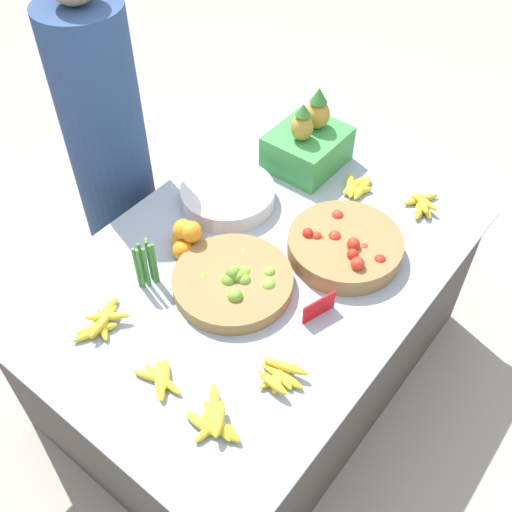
{
  "coord_description": "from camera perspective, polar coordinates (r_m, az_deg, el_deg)",
  "views": [
    {
      "loc": [
        -1.17,
        -0.92,
        2.34
      ],
      "look_at": [
        0.0,
        0.0,
        0.74
      ],
      "focal_mm": 42.0,
      "sensor_mm": 36.0,
      "label": 1
    }
  ],
  "objects": [
    {
      "name": "market_table",
      "position": [
        2.49,
        -0.0,
        -6.17
      ],
      "size": [
        1.69,
        1.19,
        0.69
      ],
      "color": "#4C4742",
      "rests_on": "ground_plane"
    },
    {
      "name": "tomato_basket",
      "position": [
        2.26,
        8.43,
        0.98
      ],
      "size": [
        0.43,
        0.43,
        0.12
      ],
      "color": "olive",
      "rests_on": "market_table"
    },
    {
      "name": "veg_bundle",
      "position": [
        2.14,
        -10.38,
        -0.77
      ],
      "size": [
        0.07,
        0.05,
        0.19
      ],
      "color": "#4C8E42",
      "rests_on": "market_table"
    },
    {
      "name": "orange_pile",
      "position": [
        2.27,
        -6.66,
        1.91
      ],
      "size": [
        0.17,
        0.14,
        0.14
      ],
      "color": "orange",
      "rests_on": "market_table"
    },
    {
      "name": "banana_bunch_front_right",
      "position": [
        1.92,
        2.27,
        -11.26
      ],
      "size": [
        0.16,
        0.17,
        0.05
      ],
      "color": "yellow",
      "rests_on": "market_table"
    },
    {
      "name": "ground_plane",
      "position": [
        2.78,
        -0.0,
        -10.42
      ],
      "size": [
        12.0,
        12.0,
        0.0
      ],
      "primitive_type": "plane",
      "color": "#ADA599"
    },
    {
      "name": "banana_bunch_front_left",
      "position": [
        2.1,
        -14.54,
        -6.19
      ],
      "size": [
        0.23,
        0.14,
        0.05
      ],
      "color": "yellow",
      "rests_on": "market_table"
    },
    {
      "name": "metal_bowl",
      "position": [
        2.45,
        -2.69,
        5.82
      ],
      "size": [
        0.38,
        0.38,
        0.07
      ],
      "color": "silver",
      "rests_on": "market_table"
    },
    {
      "name": "banana_bunch_middle_right",
      "position": [
        1.84,
        -3.98,
        -15.45
      ],
      "size": [
        0.18,
        0.19,
        0.06
      ],
      "color": "yellow",
      "rests_on": "market_table"
    },
    {
      "name": "banana_bunch_middle_left",
      "position": [
        2.55,
        9.52,
        6.47
      ],
      "size": [
        0.17,
        0.15,
        0.04
      ],
      "color": "yellow",
      "rests_on": "market_table"
    },
    {
      "name": "lime_bowl",
      "position": [
        2.13,
        -2.12,
        -2.46
      ],
      "size": [
        0.43,
        0.43,
        0.1
      ],
      "color": "olive",
      "rests_on": "market_table"
    },
    {
      "name": "banana_bunch_back_center",
      "position": [
        1.94,
        -9.11,
        -11.4
      ],
      "size": [
        0.14,
        0.18,
        0.04
      ],
      "color": "yellow",
      "rests_on": "market_table"
    },
    {
      "name": "price_sign",
      "position": [
        2.06,
        6.02,
        -4.9
      ],
      "size": [
        0.13,
        0.05,
        0.09
      ],
      "rotation": [
        0.0,
        0.0,
        -0.31
      ],
      "color": "red",
      "rests_on": "market_table"
    },
    {
      "name": "produce_crate",
      "position": [
        2.61,
        4.96,
        10.65
      ],
      "size": [
        0.32,
        0.28,
        0.35
      ],
      "color": "green",
      "rests_on": "market_table"
    },
    {
      "name": "banana_bunch_front_center",
      "position": [
        2.53,
        15.49,
        4.82
      ],
      "size": [
        0.2,
        0.15,
        0.05
      ],
      "color": "yellow",
      "rests_on": "market_table"
    },
    {
      "name": "vendor_person",
      "position": [
        2.68,
        -13.64,
        8.91
      ],
      "size": [
        0.33,
        0.33,
        1.6
      ],
      "color": "navy",
      "rests_on": "ground_plane"
    }
  ]
}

